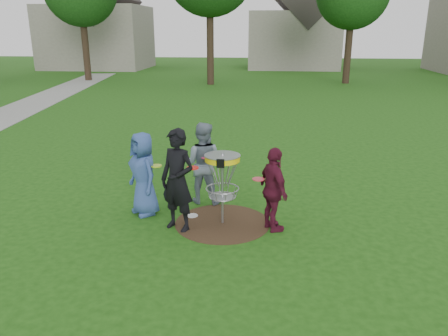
# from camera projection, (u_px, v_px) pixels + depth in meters

# --- Properties ---
(ground) EXTENTS (100.00, 100.00, 0.00)m
(ground) POSITION_uv_depth(u_px,v_px,m) (222.00, 223.00, 8.27)
(ground) COLOR #19470F
(ground) RESTS_ON ground
(dirt_patch) EXTENTS (1.80, 1.80, 0.01)m
(dirt_patch) POSITION_uv_depth(u_px,v_px,m) (222.00, 223.00, 8.27)
(dirt_patch) COLOR #47331E
(dirt_patch) RESTS_ON ground
(player_blue) EXTENTS (0.93, 0.95, 1.65)m
(player_blue) POSITION_uv_depth(u_px,v_px,m) (143.00, 174.00, 8.47)
(player_blue) COLOR #314C88
(player_blue) RESTS_ON ground
(player_black) EXTENTS (0.81, 0.70, 1.87)m
(player_black) POSITION_uv_depth(u_px,v_px,m) (178.00, 180.00, 7.77)
(player_black) COLOR black
(player_black) RESTS_ON ground
(player_grey) EXTENTS (0.89, 0.73, 1.72)m
(player_grey) POSITION_uv_depth(u_px,v_px,m) (203.00, 163.00, 9.05)
(player_grey) COLOR slate
(player_grey) RESTS_ON ground
(player_maroon) EXTENTS (0.75, 0.98, 1.55)m
(player_maroon) POSITION_uv_depth(u_px,v_px,m) (274.00, 190.00, 7.76)
(player_maroon) COLOR #551328
(player_maroon) RESTS_ON ground
(disc_on_grass) EXTENTS (0.22, 0.22, 0.02)m
(disc_on_grass) POSITION_uv_depth(u_px,v_px,m) (192.00, 216.00, 8.57)
(disc_on_grass) COLOR silver
(disc_on_grass) RESTS_ON ground
(disc_golf_basket) EXTENTS (0.66, 0.67, 1.38)m
(disc_golf_basket) POSITION_uv_depth(u_px,v_px,m) (222.00, 172.00, 7.96)
(disc_golf_basket) COLOR #9EA0A5
(disc_golf_basket) RESTS_ON ground
(held_discs) EXTENTS (2.18, 1.22, 0.21)m
(held_discs) POSITION_uv_depth(u_px,v_px,m) (203.00, 167.00, 8.16)
(held_discs) COLOR #ADDA18
(held_discs) RESTS_ON ground
(house_row) EXTENTS (44.50, 10.65, 11.62)m
(house_row) POSITION_uv_depth(u_px,v_px,m) (316.00, 21.00, 37.90)
(house_row) COLOR gray
(house_row) RESTS_ON ground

